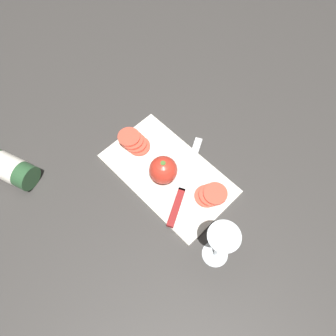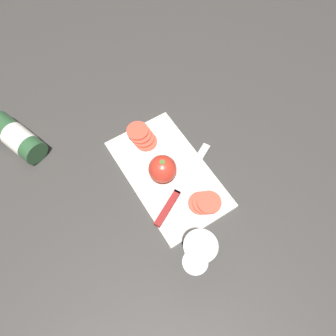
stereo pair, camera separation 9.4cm
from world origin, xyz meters
name	(u,v)px [view 1 (the left image)]	position (x,y,z in m)	size (l,w,h in m)	color
ground_plane	(152,174)	(0.00, 0.00, 0.00)	(3.00, 3.00, 0.00)	#383533
cutting_board	(168,174)	(0.03, 0.03, 0.01)	(0.39, 0.22, 0.01)	silver
wine_bottle	(2,165)	(-0.31, -0.30, 0.04)	(0.31, 0.15, 0.08)	#2D5633
wine_glass	(221,243)	(0.29, -0.04, 0.11)	(0.08, 0.08, 0.17)	silver
whole_tomato	(163,170)	(0.03, 0.02, 0.05)	(0.08, 0.08, 0.08)	red
knife	(180,197)	(0.11, 0.00, 0.02)	(0.16, 0.28, 0.01)	silver
tomato_slice_stack_near	(134,142)	(-0.11, 0.03, 0.03)	(0.10, 0.08, 0.03)	#DB4C38
tomato_slice_stack_far	(211,195)	(0.17, 0.07, 0.02)	(0.08, 0.09, 0.02)	#DB4C38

